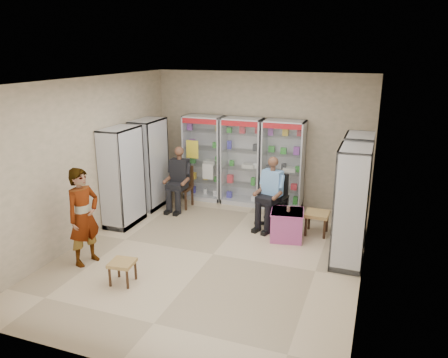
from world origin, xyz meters
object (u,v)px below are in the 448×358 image
(pink_trunk, at_px, (287,225))
(office_chair, at_px, (273,200))
(cabinet_back_left, at_px, (204,158))
(standing_man, at_px, (84,217))
(seated_shopkeeper, at_px, (273,194))
(woven_stool_b, at_px, (123,272))
(cabinet_back_mid, at_px, (242,161))
(cabinet_left_far, at_px, (150,164))
(cabinet_left_near, at_px, (122,177))
(cabinet_right_far, at_px, (355,188))
(wooden_chair, at_px, (182,187))
(cabinet_right_near, at_px, (351,207))
(cabinet_back_right, at_px, (283,165))
(woven_stool_a, at_px, (317,223))

(pink_trunk, bearing_deg, office_chair, 126.47)
(cabinet_back_left, distance_m, standing_man, 3.78)
(office_chair, xyz_separation_m, seated_shopkeeper, (0.00, -0.05, 0.15))
(woven_stool_b, bearing_deg, seated_shopkeeper, 61.66)
(cabinet_back_mid, bearing_deg, cabinet_left_far, -153.68)
(cabinet_left_near, bearing_deg, seated_shopkeeper, 107.42)
(cabinet_back_left, bearing_deg, cabinet_right_far, -17.75)
(cabinet_left_near, distance_m, woven_stool_b, 2.57)
(wooden_chair, height_order, woven_stool_b, wooden_chair)
(cabinet_left_near, distance_m, office_chair, 3.07)
(cabinet_right_far, bearing_deg, office_chair, 87.98)
(cabinet_back_mid, bearing_deg, cabinet_right_near, -40.84)
(cabinet_back_left, height_order, cabinet_left_near, same)
(cabinet_right_near, distance_m, cabinet_left_far, 4.65)
(cabinet_right_far, height_order, cabinet_left_near, same)
(cabinet_back_left, relative_size, wooden_chair, 2.13)
(cabinet_back_mid, bearing_deg, woven_stool_b, -98.37)
(standing_man, bearing_deg, office_chair, -29.45)
(cabinet_left_far, bearing_deg, cabinet_back_right, 108.19)
(woven_stool_a, bearing_deg, cabinet_back_right, 128.80)
(cabinet_back_mid, bearing_deg, office_chair, -46.90)
(office_chair, distance_m, standing_man, 3.70)
(cabinet_right_far, distance_m, pink_trunk, 1.46)
(seated_shopkeeper, bearing_deg, cabinet_right_near, -19.69)
(cabinet_back_mid, relative_size, wooden_chair, 2.13)
(cabinet_back_left, distance_m, cabinet_left_near, 2.23)
(cabinet_back_right, distance_m, seated_shopkeeper, 1.17)
(cabinet_left_far, relative_size, seated_shopkeeper, 1.46)
(cabinet_left_near, bearing_deg, woven_stool_a, 102.22)
(cabinet_back_right, height_order, seated_shopkeeper, cabinet_back_right)
(cabinet_right_near, xyz_separation_m, cabinet_left_far, (-4.46, 1.30, 0.00))
(cabinet_left_near, relative_size, woven_stool_a, 4.50)
(cabinet_back_right, bearing_deg, cabinet_left_far, -161.81)
(seated_shopkeeper, bearing_deg, cabinet_back_mid, 147.19)
(cabinet_back_right, xyz_separation_m, cabinet_right_far, (1.63, -1.13, 0.00))
(cabinet_back_mid, distance_m, seated_shopkeeper, 1.54)
(cabinet_back_right, relative_size, cabinet_right_far, 1.00)
(cabinet_back_mid, xyz_separation_m, cabinet_left_near, (-1.88, -2.03, 0.00))
(cabinet_left_far, bearing_deg, woven_stool_a, 85.83)
(cabinet_back_mid, xyz_separation_m, standing_man, (-1.54, -3.73, -0.17))
(cabinet_back_left, relative_size, cabinet_left_near, 1.00)
(woven_stool_a, relative_size, woven_stool_b, 1.23)
(cabinet_back_right, distance_m, wooden_chair, 2.33)
(cabinet_right_near, bearing_deg, standing_man, 110.03)
(seated_shopkeeper, height_order, standing_man, standing_man)
(pink_trunk, bearing_deg, cabinet_back_left, 145.38)
(cabinet_back_left, height_order, woven_stool_a, cabinet_back_left)
(cabinet_back_mid, xyz_separation_m, seated_shopkeeper, (1.01, -1.12, -0.32))
(cabinet_back_left, relative_size, pink_trunk, 3.43)
(seated_shopkeeper, distance_m, pink_trunk, 0.77)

